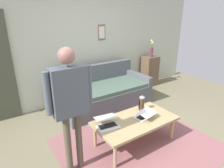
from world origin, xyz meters
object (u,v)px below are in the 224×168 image
object	(u,v)px
laptop_center	(144,115)
side_shelf	(150,71)
laptop_left	(107,123)
person_standing	(70,98)
coffee_table	(135,122)
flower_vase	(151,50)
couch	(104,93)
french_press	(142,104)

from	to	relation	value
laptop_center	side_shelf	distance (m)	2.66
laptop_left	person_standing	size ratio (longest dim) A/B	0.22
laptop_left	person_standing	bearing A→B (deg)	8.10
coffee_table	person_standing	distance (m)	1.23
laptop_left	flower_vase	distance (m)	3.12
laptop_left	laptop_center	world-z (taller)	laptop_center
couch	laptop_center	size ratio (longest dim) A/B	6.03
side_shelf	laptop_center	bearing A→B (deg)	43.51
side_shelf	laptop_left	bearing A→B (deg)	33.86
side_shelf	couch	bearing A→B (deg)	12.20
laptop_center	person_standing	world-z (taller)	person_standing
coffee_table	french_press	bearing A→B (deg)	-147.77
french_press	side_shelf	bearing A→B (deg)	-137.97
side_shelf	flower_vase	world-z (taller)	flower_vase
couch	laptop_center	world-z (taller)	couch
laptop_center	side_shelf	bearing A→B (deg)	-136.49
side_shelf	person_standing	bearing A→B (deg)	29.88
french_press	person_standing	distance (m)	1.42
laptop_center	flower_vase	distance (m)	2.72
laptop_left	french_press	xyz separation A→B (m)	(-0.74, -0.08, 0.08)
laptop_left	french_press	size ratio (longest dim) A/B	1.32
flower_vase	person_standing	world-z (taller)	person_standing
flower_vase	person_standing	distance (m)	3.60
side_shelf	coffee_table	bearing A→B (deg)	40.82
couch	flower_vase	xyz separation A→B (m)	(-1.80, -0.39, 0.72)
couch	coffee_table	size ratio (longest dim) A/B	1.53
french_press	flower_vase	world-z (taller)	flower_vase
laptop_left	couch	bearing A→B (deg)	-119.75
couch	coffee_table	xyz separation A→B (m)	(0.30, 1.42, 0.08)
coffee_table	laptop_left	distance (m)	0.47
laptop_center	french_press	xyz separation A→B (m)	(-0.13, -0.21, 0.08)
french_press	laptop_center	bearing A→B (deg)	58.57
laptop_left	laptop_center	bearing A→B (deg)	168.83
french_press	person_standing	world-z (taller)	person_standing
laptop_center	french_press	distance (m)	0.26
laptop_left	french_press	distance (m)	0.75
laptop_left	laptop_center	distance (m)	0.63
person_standing	laptop_center	bearing A→B (deg)	178.02
coffee_table	side_shelf	xyz separation A→B (m)	(-2.09, -1.81, 0.04)
couch	side_shelf	bearing A→B (deg)	-167.80
coffee_table	laptop_left	size ratio (longest dim) A/B	3.59
couch	laptop_left	bearing A→B (deg)	60.25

